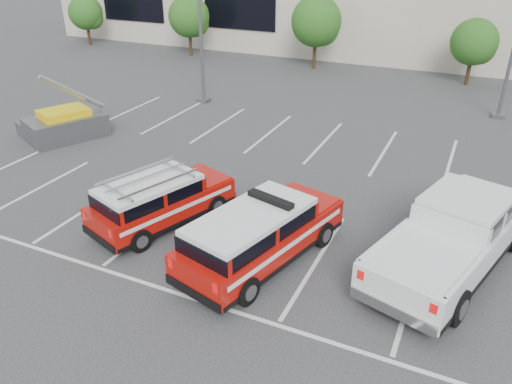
% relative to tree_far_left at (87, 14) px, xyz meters
% --- Properties ---
extents(ground, '(120.00, 120.00, 0.00)m').
position_rel_tree_far_left_xyz_m(ground, '(24.91, -22.05, -2.50)').
color(ground, '#2E2E31').
rests_on(ground, ground).
extents(stall_markings, '(23.00, 15.00, 0.01)m').
position_rel_tree_far_left_xyz_m(stall_markings, '(24.91, -17.55, -2.50)').
color(stall_markings, silver).
rests_on(stall_markings, ground).
extents(tree_far_left, '(2.77, 2.77, 3.99)m').
position_rel_tree_far_left_xyz_m(tree_far_left, '(0.00, 0.00, 0.00)').
color(tree_far_left, '#3F2B19').
rests_on(tree_far_left, ground).
extents(tree_left, '(3.07, 3.07, 4.42)m').
position_rel_tree_far_left_xyz_m(tree_left, '(10.00, 0.00, 0.27)').
color(tree_left, '#3F2B19').
rests_on(tree_left, ground).
extents(tree_mid_left, '(3.37, 3.37, 4.85)m').
position_rel_tree_far_left_xyz_m(tree_mid_left, '(20.00, 0.00, 0.54)').
color(tree_mid_left, '#3F2B19').
rests_on(tree_mid_left, ground).
extents(tree_mid_right, '(2.77, 2.77, 3.99)m').
position_rel_tree_far_left_xyz_m(tree_mid_right, '(30.00, 0.00, 0.00)').
color(tree_mid_right, '#3F2B19').
rests_on(tree_mid_right, ground).
extents(light_pole_left, '(0.90, 0.60, 10.24)m').
position_rel_tree_far_left_xyz_m(light_pole_left, '(16.91, -10.05, 2.68)').
color(light_pole_left, '#59595E').
rests_on(light_pole_left, ground).
extents(fire_chief_suv, '(3.30, 5.73, 1.90)m').
position_rel_tree_far_left_xyz_m(fire_chief_suv, '(26.13, -22.66, -1.73)').
color(fire_chief_suv, '#A50E07').
rests_on(fire_chief_suv, ground).
extents(white_pickup, '(4.07, 6.98, 2.03)m').
position_rel_tree_far_left_xyz_m(white_pickup, '(31.03, -20.61, -1.70)').
color(white_pickup, silver).
rests_on(white_pickup, ground).
extents(ladder_suv, '(3.24, 4.97, 1.82)m').
position_rel_tree_far_left_xyz_m(ladder_suv, '(22.37, -22.09, -1.77)').
color(ladder_suv, '#A50E07').
rests_on(ladder_suv, ground).
extents(utility_rig, '(4.11, 3.89, 3.04)m').
position_rel_tree_far_left_xyz_m(utility_rig, '(13.89, -17.52, -1.90)').
color(utility_rig, '#59595E').
rests_on(utility_rig, ground).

